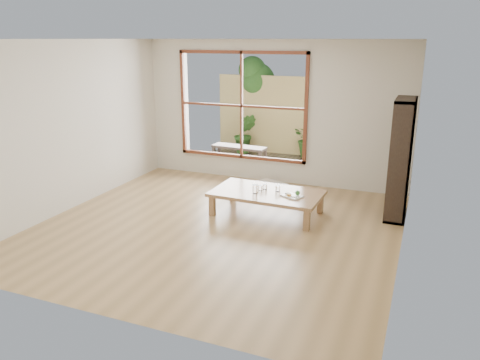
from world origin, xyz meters
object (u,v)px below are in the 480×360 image
Objects in this scene: garden_bench at (239,149)px; bookshelf at (400,159)px; food_tray at (293,195)px; low_table at (267,194)px.

bookshelf is at bearing -26.51° from garden_bench.
bookshelf is 1.68m from food_tray.
garden_bench is (-3.37, 1.96, -0.56)m from bookshelf.
food_tray reaches higher than garden_bench.
food_tray is at bearing -50.52° from garden_bench.
bookshelf reaches higher than garden_bench.
garden_bench is (-1.95, 2.70, -0.05)m from food_tray.
bookshelf is at bearing 21.74° from low_table.
low_table is at bearing -56.32° from garden_bench.
bookshelf is at bearing 52.04° from food_tray.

